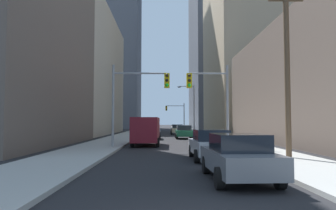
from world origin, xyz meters
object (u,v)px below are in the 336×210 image
object	(u,v)px
sedan_beige	(177,129)
traffic_signal_near_right	(210,93)
sedan_grey	(238,157)
sedan_silver	(211,144)
traffic_signal_far_right	(176,112)
sedan_navy	(152,132)
traffic_signal_near_left	(138,92)
cargo_van_maroon	(146,130)
sedan_green	(184,132)

from	to	relation	value
sedan_beige	traffic_signal_near_right	size ratio (longest dim) A/B	0.71
sedan_grey	sedan_beige	world-z (taller)	same
sedan_silver	sedan_beige	size ratio (longest dim) A/B	1.00
traffic_signal_far_right	sedan_beige	bearing A→B (deg)	-92.03
sedan_navy	traffic_signal_near_right	distance (m)	13.58
sedan_grey	traffic_signal_near_right	world-z (taller)	traffic_signal_near_right
sedan_grey	traffic_signal_near_left	distance (m)	13.04
sedan_navy	traffic_signal_near_right	size ratio (longest dim) A/B	0.70
traffic_signal_near_right	sedan_silver	bearing A→B (deg)	-98.67
sedan_grey	sedan_silver	bearing A→B (deg)	90.20
sedan_navy	traffic_signal_near_right	world-z (taller)	traffic_signal_near_right
sedan_silver	sedan_beige	distance (m)	31.92
sedan_silver	traffic_signal_near_left	world-z (taller)	traffic_signal_near_left
cargo_van_maroon	sedan_beige	bearing A→B (deg)	81.05
sedan_grey	sedan_silver	xyz separation A→B (m)	(-0.02, 5.58, 0.00)
sedan_silver	traffic_signal_near_right	xyz separation A→B (m)	(0.96, 6.30, 3.23)
sedan_silver	sedan_green	distance (m)	19.64
cargo_van_maroon	sedan_silver	bearing A→B (deg)	-67.98
cargo_van_maroon	traffic_signal_near_left	xyz separation A→B (m)	(-0.44, -3.02, 2.77)
sedan_grey	traffic_signal_near_left	size ratio (longest dim) A/B	0.71
sedan_grey	sedan_green	xyz separation A→B (m)	(-0.01, 25.22, 0.00)
sedan_navy	sedan_beige	world-z (taller)	same
sedan_green	cargo_van_maroon	bearing A→B (deg)	-110.12
sedan_grey	traffic_signal_far_right	size ratio (longest dim) A/B	0.71
sedan_grey	sedan_beige	bearing A→B (deg)	90.36
sedan_green	traffic_signal_near_left	distance (m)	14.36
sedan_green	traffic_signal_near_left	world-z (taller)	traffic_signal_near_left
sedan_grey	traffic_signal_near_right	size ratio (longest dim) A/B	0.71
sedan_navy	sedan_beige	distance (m)	13.69
traffic_signal_near_left	traffic_signal_near_right	xyz separation A→B (m)	(5.17, -0.00, -0.05)
cargo_van_maroon	traffic_signal_near_left	size ratio (longest dim) A/B	0.88
sedan_grey	sedan_navy	world-z (taller)	same
sedan_navy	traffic_signal_near_left	bearing A→B (deg)	-92.69
traffic_signal_near_left	traffic_signal_far_right	size ratio (longest dim) A/B	1.00
cargo_van_maroon	sedan_navy	size ratio (longest dim) A/B	1.25
sedan_navy	sedan_grey	bearing A→B (deg)	-81.45
traffic_signal_near_left	traffic_signal_near_right	bearing A→B (deg)	-0.01
sedan_beige	traffic_signal_far_right	size ratio (longest dim) A/B	0.71
sedan_grey	sedan_silver	world-z (taller)	same
traffic_signal_near_right	traffic_signal_far_right	world-z (taller)	same
sedan_navy	traffic_signal_far_right	xyz separation A→B (m)	(4.08, 32.16, 3.29)
traffic_signal_near_left	traffic_signal_near_right	distance (m)	5.17
sedan_green	sedan_beige	bearing A→B (deg)	91.02
sedan_beige	traffic_signal_near_right	xyz separation A→B (m)	(1.17, -25.62, 3.23)
traffic_signal_near_left	traffic_signal_far_right	distance (m)	44.76
sedan_navy	traffic_signal_near_left	distance (m)	12.80
traffic_signal_near_right	sedan_beige	bearing A→B (deg)	92.63
sedan_grey	sedan_green	size ratio (longest dim) A/B	1.01
sedan_beige	traffic_signal_far_right	xyz separation A→B (m)	(0.67, 18.90, 3.29)
traffic_signal_near_left	traffic_signal_near_right	world-z (taller)	same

